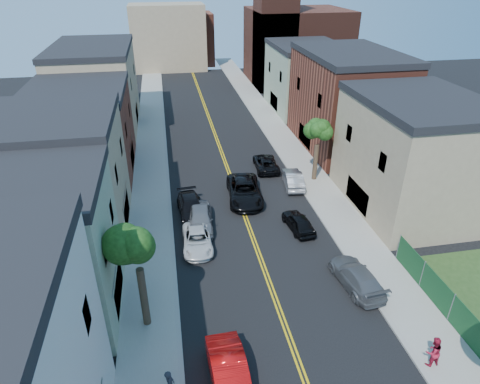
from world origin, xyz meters
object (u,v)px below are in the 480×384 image
dark_car_right_far (266,163)px  silver_car_right (293,179)px  black_suv_lane (244,191)px  black_car_left (191,207)px  pedestrian_right (433,351)px  red_sedan (230,376)px  black_car_right (299,222)px  grey_car_left (200,219)px  white_pickup (197,240)px  grey_car_right (356,277)px

dark_car_right_far → silver_car_right: bearing=115.1°
dark_car_right_far → black_suv_lane: (-3.36, -5.83, 0.19)m
black_car_left → pedestrian_right: bearing=-61.9°
red_sedan → black_suv_lane: black_suv_lane is taller
red_sedan → black_car_right: bearing=57.1°
grey_car_left → black_suv_lane: 5.77m
white_pickup → grey_car_right: (9.79, -6.12, 0.09)m
white_pickup → pedestrian_right: 16.79m
black_suv_lane → black_car_left: bearing=-156.0°
grey_car_right → black_car_right: 7.23m
silver_car_right → pedestrian_right: pedestrian_right is taller
white_pickup → black_car_right: bearing=8.6°
silver_car_right → dark_car_right_far: bearing=-61.2°
red_sedan → black_car_left: size_ratio=1.02×
black_car_right → grey_car_right: bearing=96.9°
white_pickup → dark_car_right_far: bearing=58.5°
red_sedan → black_car_right: 15.03m
black_car_right → black_car_left: bearing=-31.3°
black_car_left → grey_car_right: size_ratio=0.98×
black_car_left → black_suv_lane: bearing=14.9°
grey_car_left → black_car_left: (-0.60, 2.11, -0.10)m
black_car_right → black_suv_lane: 6.40m
red_sedan → pedestrian_right: bearing=-6.1°
black_car_left → white_pickup: bearing=-93.1°
black_car_right → silver_car_right: bearing=-110.0°
dark_car_right_far → white_pickup: bearing=59.7°
red_sedan → silver_car_right: bearing=62.7°
red_sedan → dark_car_right_far: size_ratio=1.05×
black_car_right → dark_car_right_far: bearing=-97.1°
black_car_left → pedestrian_right: pedestrian_right is taller
dark_car_right_far → black_car_left: bearing=45.9°
black_car_left → black_car_right: black_car_left is taller
red_sedan → black_suv_lane: size_ratio=0.81×
silver_car_right → black_suv_lane: bearing=26.0°
grey_car_right → silver_car_right: size_ratio=1.11×
black_car_left → black_car_right: (8.20, -3.75, -0.04)m
white_pickup → silver_car_right: size_ratio=1.02×
grey_car_right → pedestrian_right: 6.70m
grey_car_right → dark_car_right_far: (-1.64, 18.34, -0.06)m
red_sedan → grey_car_left: 14.61m
grey_car_right → black_suv_lane: (-5.00, 12.51, 0.13)m
pedestrian_right → dark_car_right_far: bearing=-87.5°
black_car_right → pedestrian_right: (2.90, -13.61, 0.40)m
white_pickup → silver_car_right: 12.71m
grey_car_left → black_suv_lane: (4.30, 3.84, 0.04)m
black_car_left → red_sedan: bearing=-92.4°
silver_car_right → black_suv_lane: black_suv_lane is taller
white_pickup → red_sedan: bearing=-85.5°
grey_car_left → silver_car_right: bearing=35.2°
black_car_right → pedestrian_right: 13.92m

